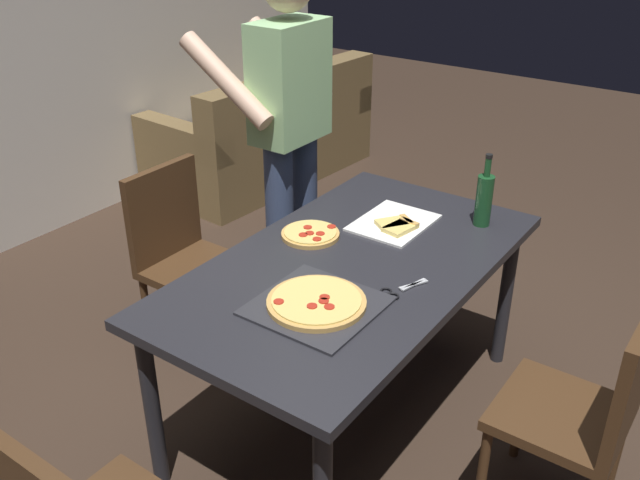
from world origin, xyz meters
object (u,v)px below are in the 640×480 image
pepperoni_pizza_on_tray (316,303)px  second_pizza_plain (310,234)px  dining_table (351,279)px  kitchen_scissors (398,290)px  person_serving_pizza (288,128)px  chair_far_side (182,249)px  couch (267,139)px  chair_near_camera (590,406)px  wine_bottle (484,199)px

pepperoni_pizza_on_tray → second_pizza_plain: bearing=38.2°
pepperoni_pizza_on_tray → dining_table: bearing=12.2°
kitchen_scissors → second_pizza_plain: 0.53m
person_serving_pizza → second_pizza_plain: person_serving_pizza is taller
chair_far_side → second_pizza_plain: bearing=-83.3°
dining_table → couch: bearing=46.3°
second_pizza_plain → kitchen_scissors: bearing=-108.2°
chair_near_camera → couch: 3.50m
dining_table → couch: size_ratio=0.92×
chair_near_camera → second_pizza_plain: (0.08, 1.20, 0.25)m
pepperoni_pizza_on_tray → couch: bearing=42.7°
chair_near_camera → couch: (1.90, 2.93, -0.21)m
chair_near_camera → couch: size_ratio=0.51×
chair_far_side → chair_near_camera: bearing=-90.0°
person_serving_pizza → chair_near_camera: bearing=-108.0°
kitchen_scissors → second_pizza_plain: size_ratio=0.82×
couch → kitchen_scissors: couch is taller
pepperoni_pizza_on_tray → kitchen_scissors: (0.25, -0.18, -0.01)m
person_serving_pizza → pepperoni_pizza_on_tray: size_ratio=4.33×
chair_far_side → person_serving_pizza: 0.76m
second_pizza_plain → chair_far_side: bearing=96.7°
chair_far_side → wine_bottle: 1.40m
person_serving_pizza → kitchen_scissors: person_serving_pizza is taller
dining_table → wine_bottle: size_ratio=5.13×
second_pizza_plain → dining_table: bearing=-107.6°
chair_near_camera → pepperoni_pizza_on_tray: 0.97m
pepperoni_pizza_on_tray → kitchen_scissors: pepperoni_pizza_on_tray is taller
pepperoni_pizza_on_tray → wine_bottle: bearing=-12.1°
pepperoni_pizza_on_tray → second_pizza_plain: (0.42, 0.33, -0.00)m
chair_near_camera → pepperoni_pizza_on_tray: (-0.33, 0.87, 0.25)m
couch → second_pizza_plain: size_ratio=7.30×
chair_far_side → couch: size_ratio=0.51×
chair_near_camera → kitchen_scissors: 0.74m
couch → pepperoni_pizza_on_tray: 3.07m
dining_table → kitchen_scissors: (-0.09, -0.25, 0.08)m
chair_far_side → kitchen_scissors: chair_far_side is taller
couch → second_pizza_plain: couch is taller
second_pizza_plain → wine_bottle: bearing=-45.8°
couch → kitchen_scissors: 3.02m
pepperoni_pizza_on_tray → second_pizza_plain: size_ratio=1.68×
wine_bottle → chair_near_camera: bearing=-131.4°
chair_near_camera → pepperoni_pizza_on_tray: bearing=111.0°
couch → kitchen_scissors: (-1.98, -2.24, 0.45)m
couch → second_pizza_plain: 2.55m
couch → pepperoni_pizza_on_tray: bearing=-137.3°
chair_near_camera → wine_bottle: wine_bottle is taller
wine_bottle → second_pizza_plain: size_ratio=1.32×
dining_table → couch: couch is taller
chair_near_camera → second_pizza_plain: bearing=86.1°
person_serving_pizza → wine_bottle: person_serving_pizza is taller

